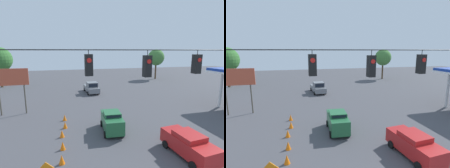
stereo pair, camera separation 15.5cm
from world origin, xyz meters
TOP-DOWN VIEW (x-y plane):
  - overhead_signal_span at (0.04, -1.38)m, footprint 20.73×0.38m
  - sedan_red_crossing_near at (-2.45, -4.36)m, footprint 2.37×4.71m
  - sedan_green_withflow_mid at (2.11, -9.88)m, footprint 2.17×3.99m
  - pickup_truck_grey_withflow_deep at (1.74, -26.71)m, footprint 2.62×5.50m
  - traffic_cone_second at (6.86, -5.74)m, footprint 0.43×0.43m
  - traffic_cone_third at (6.83, -7.62)m, footprint 0.43×0.43m
  - traffic_cone_fourth at (6.92, -9.80)m, footprint 0.43×0.43m
  - traffic_cone_fifth at (6.64, -11.72)m, footprint 0.43×0.43m
  - traffic_cone_farthest at (6.70, -13.85)m, footprint 0.43×0.43m
  - roadside_billboard at (12.89, -17.55)m, footprint 4.08×0.16m
  - tree_horizon_left at (-18.42, -38.98)m, footprint 4.52×4.52m

SIDE VIEW (x-z plane):
  - traffic_cone_second at x=6.86m, z-range 0.00..0.70m
  - traffic_cone_third at x=6.83m, z-range 0.00..0.70m
  - traffic_cone_fourth at x=6.92m, z-range 0.00..0.70m
  - traffic_cone_fifth at x=6.64m, z-range 0.00..0.70m
  - traffic_cone_farthest at x=6.70m, z-range 0.00..0.70m
  - sedan_red_crossing_near at x=-2.45m, z-range 0.04..1.88m
  - pickup_truck_grey_withflow_deep at x=1.74m, z-range -0.08..2.04m
  - sedan_green_withflow_mid at x=2.11m, z-range 0.04..2.06m
  - roadside_billboard at x=12.89m, z-range 1.41..7.22m
  - overhead_signal_span at x=0.04m, z-range 1.39..9.90m
  - tree_horizon_left at x=-18.42m, z-range 1.88..10.23m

